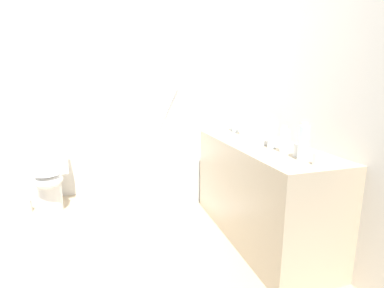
{
  "coord_description": "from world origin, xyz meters",
  "views": [
    {
      "loc": [
        -0.01,
        -2.47,
        1.38
      ],
      "look_at": [
        0.77,
        0.08,
        0.79
      ],
      "focal_mm": 27.3,
      "sensor_mm": 36.0,
      "label": 1
    }
  ],
  "objects_px": {
    "sink_basin": "(253,140)",
    "drinking_glass_0": "(319,159)",
    "water_bottle_3": "(284,140)",
    "bath_mat": "(173,215)",
    "toilet": "(49,177)",
    "toilet_paper_roll": "(26,206)",
    "drinking_glass_1": "(245,134)",
    "water_bottle_0": "(272,134)",
    "water_bottle_1": "(303,143)",
    "drinking_glass_2": "(298,150)",
    "water_bottle_5": "(234,121)",
    "water_bottle_2": "(243,123)",
    "water_bottle_4": "(236,123)",
    "sink_faucet": "(272,137)",
    "bathtub": "(169,173)"
  },
  "relations": [
    {
      "from": "toilet",
      "to": "water_bottle_0",
      "type": "height_order",
      "value": "water_bottle_0"
    },
    {
      "from": "toilet",
      "to": "sink_basin",
      "type": "height_order",
      "value": "sink_basin"
    },
    {
      "from": "water_bottle_5",
      "to": "drinking_glass_0",
      "type": "xyz_separation_m",
      "value": [
        -0.03,
        -1.34,
        -0.06
      ]
    },
    {
      "from": "water_bottle_2",
      "to": "drinking_glass_2",
      "type": "height_order",
      "value": "water_bottle_2"
    },
    {
      "from": "water_bottle_5",
      "to": "water_bottle_3",
      "type": "bearing_deg",
      "value": -92.66
    },
    {
      "from": "water_bottle_3",
      "to": "drinking_glass_0",
      "type": "bearing_deg",
      "value": -87.72
    },
    {
      "from": "bath_mat",
      "to": "water_bottle_0",
      "type": "bearing_deg",
      "value": -49.78
    },
    {
      "from": "water_bottle_0",
      "to": "toilet_paper_roll",
      "type": "xyz_separation_m",
      "value": [
        -2.1,
        1.28,
        -0.89
      ]
    },
    {
      "from": "water_bottle_2",
      "to": "water_bottle_4",
      "type": "xyz_separation_m",
      "value": [
        -0.0,
        0.17,
        -0.02
      ]
    },
    {
      "from": "sink_basin",
      "to": "drinking_glass_2",
      "type": "bearing_deg",
      "value": -82.18
    },
    {
      "from": "drinking_glass_1",
      "to": "bathtub",
      "type": "bearing_deg",
      "value": 121.49
    },
    {
      "from": "water_bottle_1",
      "to": "drinking_glass_0",
      "type": "bearing_deg",
      "value": -79.99
    },
    {
      "from": "sink_basin",
      "to": "drinking_glass_0",
      "type": "height_order",
      "value": "drinking_glass_0"
    },
    {
      "from": "water_bottle_2",
      "to": "water_bottle_4",
      "type": "height_order",
      "value": "water_bottle_2"
    },
    {
      "from": "drinking_glass_0",
      "to": "drinking_glass_1",
      "type": "height_order",
      "value": "drinking_glass_0"
    },
    {
      "from": "water_bottle_2",
      "to": "bath_mat",
      "type": "bearing_deg",
      "value": 164.3
    },
    {
      "from": "water_bottle_0",
      "to": "water_bottle_5",
      "type": "relative_size",
      "value": 1.07
    },
    {
      "from": "sink_faucet",
      "to": "water_bottle_3",
      "type": "xyz_separation_m",
      "value": [
        -0.14,
        -0.37,
        0.06
      ]
    },
    {
      "from": "drinking_glass_1",
      "to": "toilet_paper_roll",
      "type": "height_order",
      "value": "drinking_glass_1"
    },
    {
      "from": "water_bottle_0",
      "to": "drinking_glass_1",
      "type": "bearing_deg",
      "value": 90.33
    },
    {
      "from": "drinking_glass_1",
      "to": "sink_faucet",
      "type": "bearing_deg",
      "value": -56.37
    },
    {
      "from": "water_bottle_3",
      "to": "water_bottle_4",
      "type": "distance_m",
      "value": 0.88
    },
    {
      "from": "water_bottle_1",
      "to": "water_bottle_2",
      "type": "height_order",
      "value": "water_bottle_1"
    },
    {
      "from": "water_bottle_3",
      "to": "drinking_glass_2",
      "type": "relative_size",
      "value": 2.17
    },
    {
      "from": "water_bottle_1",
      "to": "water_bottle_3",
      "type": "height_order",
      "value": "water_bottle_1"
    },
    {
      "from": "water_bottle_4",
      "to": "drinking_glass_1",
      "type": "bearing_deg",
      "value": -96.64
    },
    {
      "from": "water_bottle_2",
      "to": "water_bottle_3",
      "type": "height_order",
      "value": "water_bottle_2"
    },
    {
      "from": "water_bottle_5",
      "to": "drinking_glass_0",
      "type": "relative_size",
      "value": 2.81
    },
    {
      "from": "toilet",
      "to": "water_bottle_1",
      "type": "xyz_separation_m",
      "value": [
        1.86,
        -1.68,
        0.61
      ]
    },
    {
      "from": "bathtub",
      "to": "bath_mat",
      "type": "xyz_separation_m",
      "value": [
        -0.09,
        -0.58,
        -0.26
      ]
    },
    {
      "from": "water_bottle_3",
      "to": "drinking_glass_1",
      "type": "bearing_deg",
      "value": 91.16
    },
    {
      "from": "toilet",
      "to": "water_bottle_0",
      "type": "relative_size",
      "value": 2.98
    },
    {
      "from": "water_bottle_4",
      "to": "bathtub",
      "type": "bearing_deg",
      "value": 133.9
    },
    {
      "from": "bath_mat",
      "to": "toilet_paper_roll",
      "type": "height_order",
      "value": "toilet_paper_roll"
    },
    {
      "from": "toilet",
      "to": "drinking_glass_2",
      "type": "xyz_separation_m",
      "value": [
        1.89,
        -1.59,
        0.53
      ]
    },
    {
      "from": "bath_mat",
      "to": "drinking_glass_2",
      "type": "bearing_deg",
      "value": -57.22
    },
    {
      "from": "bathtub",
      "to": "drinking_glass_0",
      "type": "xyz_separation_m",
      "value": [
        0.57,
        -1.83,
        0.62
      ]
    },
    {
      "from": "drinking_glass_2",
      "to": "water_bottle_3",
      "type": "bearing_deg",
      "value": 99.55
    },
    {
      "from": "toilet",
      "to": "water_bottle_4",
      "type": "height_order",
      "value": "water_bottle_4"
    },
    {
      "from": "bathtub",
      "to": "water_bottle_2",
      "type": "bearing_deg",
      "value": -53.09
    },
    {
      "from": "sink_basin",
      "to": "toilet_paper_roll",
      "type": "bearing_deg",
      "value": 152.96
    },
    {
      "from": "water_bottle_3",
      "to": "bath_mat",
      "type": "distance_m",
      "value": 1.44
    },
    {
      "from": "water_bottle_0",
      "to": "water_bottle_2",
      "type": "height_order",
      "value": "water_bottle_2"
    },
    {
      "from": "bathtub",
      "to": "water_bottle_0",
      "type": "height_order",
      "value": "bathtub"
    },
    {
      "from": "toilet",
      "to": "sink_faucet",
      "type": "distance_m",
      "value": 2.33
    },
    {
      "from": "water_bottle_0",
      "to": "drinking_glass_0",
      "type": "xyz_separation_m",
      "value": [
        0.02,
        -0.51,
        -0.07
      ]
    },
    {
      "from": "water_bottle_4",
      "to": "drinking_glass_1",
      "type": "xyz_separation_m",
      "value": [
        -0.03,
        -0.29,
        -0.06
      ]
    },
    {
      "from": "water_bottle_0",
      "to": "toilet_paper_roll",
      "type": "height_order",
      "value": "water_bottle_0"
    },
    {
      "from": "water_bottle_3",
      "to": "water_bottle_4",
      "type": "height_order",
      "value": "water_bottle_4"
    },
    {
      "from": "water_bottle_0",
      "to": "water_bottle_5",
      "type": "distance_m",
      "value": 0.83
    }
  ]
}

